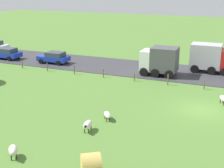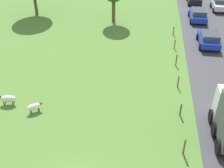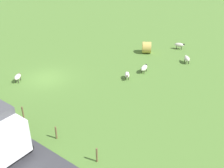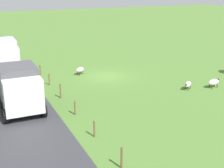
% 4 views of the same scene
% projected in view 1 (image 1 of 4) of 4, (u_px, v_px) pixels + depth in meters
% --- Properties ---
extents(ground_plane, '(160.00, 160.00, 0.00)m').
position_uv_depth(ground_plane, '(201.00, 110.00, 26.66)').
color(ground_plane, '#517A33').
extents(road_strip, '(8.00, 80.00, 0.06)m').
position_uv_depth(road_strip, '(213.00, 76.00, 36.29)').
color(road_strip, '#38383D').
rests_on(road_strip, ground_plane).
extents(sheep_0, '(1.13, 0.99, 0.69)m').
position_uv_depth(sheep_0, '(107.00, 114.00, 24.64)').
color(sheep_0, white).
rests_on(sheep_0, ground_plane).
extents(sheep_1, '(1.16, 0.96, 0.76)m').
position_uv_depth(sheep_1, '(224.00, 99.00, 27.84)').
color(sheep_1, silver).
rests_on(sheep_1, ground_plane).
extents(sheep_2, '(1.15, 1.09, 0.81)m').
position_uv_depth(sheep_2, '(13.00, 150.00, 19.25)').
color(sheep_2, silver).
rests_on(sheep_2, ground_plane).
extents(sheep_4, '(1.34, 0.71, 0.78)m').
position_uv_depth(sheep_4, '(88.00, 125.00, 22.75)').
color(sheep_4, silver).
rests_on(sheep_4, ground_plane).
extents(hay_bale_0, '(1.74, 1.64, 1.39)m').
position_uv_depth(hay_bale_0, '(91.00, 165.00, 17.34)').
color(hay_bale_0, tan).
rests_on(hay_bale_0, ground_plane).
extents(fence_post_1, '(0.12, 0.12, 1.07)m').
position_uv_depth(fence_post_1, '(204.00, 84.00, 31.76)').
color(fence_post_1, brown).
rests_on(fence_post_1, ground_plane).
extents(fence_post_2, '(0.12, 0.12, 1.18)m').
position_uv_depth(fence_post_2, '(168.00, 80.00, 33.06)').
color(fence_post_2, brown).
rests_on(fence_post_2, ground_plane).
extents(fence_post_3, '(0.12, 0.12, 1.00)m').
position_uv_depth(fence_post_3, '(134.00, 77.00, 34.39)').
color(fence_post_3, brown).
rests_on(fence_post_3, ground_plane).
extents(fence_post_4, '(0.12, 0.12, 1.06)m').
position_uv_depth(fence_post_4, '(103.00, 73.00, 35.69)').
color(fence_post_4, brown).
rests_on(fence_post_4, ground_plane).
extents(fence_post_5, '(0.12, 0.12, 1.18)m').
position_uv_depth(fence_post_5, '(74.00, 69.00, 36.98)').
color(fence_post_5, brown).
rests_on(fence_post_5, ground_plane).
extents(fence_post_6, '(0.12, 0.12, 1.03)m').
position_uv_depth(fence_post_6, '(47.00, 67.00, 38.32)').
color(fence_post_6, brown).
rests_on(fence_post_6, ground_plane).
extents(fence_post_7, '(0.12, 0.12, 1.01)m').
position_uv_depth(fence_post_7, '(22.00, 64.00, 39.63)').
color(fence_post_7, brown).
rests_on(fence_post_7, ground_plane).
extents(truck_0, '(2.80, 4.09, 3.24)m').
position_uv_depth(truck_0, '(160.00, 60.00, 36.25)').
color(truck_0, white).
rests_on(truck_0, road_strip).
extents(truck_2, '(2.67, 4.67, 3.32)m').
position_uv_depth(truck_2, '(210.00, 57.00, 37.43)').
color(truck_2, '#B21919').
rests_on(truck_2, road_strip).
extents(car_3, '(2.17, 4.45, 1.52)m').
position_uv_depth(car_3, '(6.00, 53.00, 44.28)').
color(car_3, '#1933B2').
rests_on(car_3, road_strip).
extents(car_4, '(2.18, 4.10, 1.50)m').
position_uv_depth(car_4, '(54.00, 57.00, 41.87)').
color(car_4, '#1933B2').
rests_on(car_4, road_strip).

